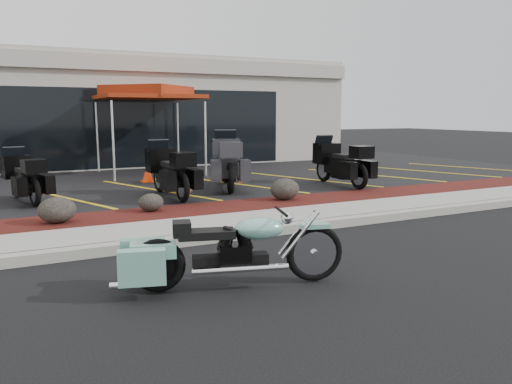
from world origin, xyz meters
TOP-DOWN VIEW (x-y plane):
  - ground at (0.00, 0.00)m, footprint 90.00×90.00m
  - curb at (0.00, 0.90)m, footprint 24.00×0.25m
  - sidewalk at (0.00, 1.60)m, footprint 24.00×1.20m
  - mulch_bed at (0.00, 2.80)m, footprint 24.00×1.20m
  - upper_lot at (0.00, 8.20)m, footprint 26.00×9.60m
  - dealership_building at (0.00, 14.47)m, footprint 18.00×8.16m
  - boulder_left at (-2.47, 2.67)m, footprint 0.62×0.52m
  - boulder_mid at (-0.79, 2.97)m, footprint 0.48×0.40m
  - boulder_right at (2.12, 2.96)m, footprint 0.65×0.54m
  - hero_cruiser at (0.04, -1.41)m, footprint 2.68×1.32m
  - touring_black_front at (-3.05, 5.85)m, footprint 1.15×2.06m
  - touring_black_mid at (-0.01, 5.19)m, footprint 0.90×2.18m
  - touring_grey at (1.99, 5.91)m, footprint 1.70×2.63m
  - touring_black_rear at (4.51, 5.02)m, footprint 0.89×2.20m
  - traffic_cone at (0.19, 7.11)m, footprint 0.34×0.34m
  - popup_canopy at (0.74, 8.95)m, footprint 3.54×3.54m

SIDE VIEW (x-z plane):
  - ground at x=0.00m, z-range 0.00..0.00m
  - curb at x=0.00m, z-range 0.00..0.15m
  - sidewalk at x=0.00m, z-range 0.00..0.15m
  - upper_lot at x=0.00m, z-range 0.00..0.15m
  - mulch_bed at x=0.00m, z-range 0.00..0.16m
  - boulder_mid at x=-0.79m, z-range 0.16..0.50m
  - boulder_left at x=-2.47m, z-range 0.16..0.60m
  - traffic_cone at x=0.19m, z-range 0.15..0.63m
  - boulder_right at x=2.12m, z-range 0.16..0.62m
  - hero_cruiser at x=0.04m, z-range 0.00..0.91m
  - touring_black_front at x=-3.05m, z-range 0.15..1.28m
  - touring_black_mid at x=-0.01m, z-range 0.15..1.40m
  - touring_black_rear at x=4.51m, z-range 0.15..1.42m
  - touring_grey at x=1.99m, z-range 0.15..1.58m
  - dealership_building at x=0.00m, z-range 0.01..4.01m
  - popup_canopy at x=0.74m, z-range 1.23..3.89m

